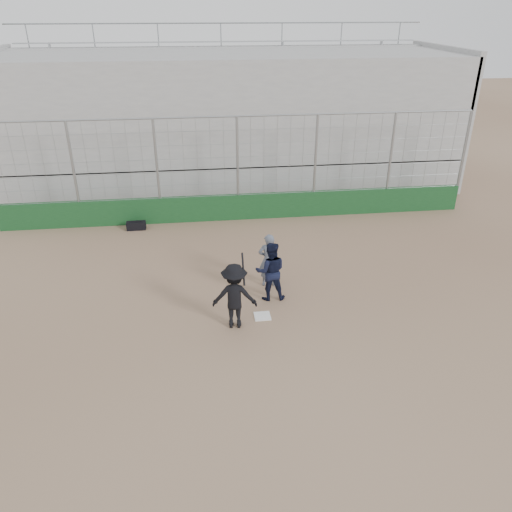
{
  "coord_description": "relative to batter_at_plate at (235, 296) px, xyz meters",
  "views": [
    {
      "loc": [
        -1.59,
        -11.28,
        7.63
      ],
      "look_at": [
        0.0,
        1.4,
        1.15
      ],
      "focal_mm": 35.0,
      "sensor_mm": 36.0,
      "label": 1
    }
  ],
  "objects": [
    {
      "name": "ground",
      "position": [
        0.77,
        0.32,
        -0.9
      ],
      "size": [
        90.0,
        90.0,
        0.0
      ],
      "primitive_type": "plane",
      "color": "brown",
      "rests_on": "ground"
    },
    {
      "name": "batter_at_plate",
      "position": [
        0.0,
        0.0,
        0.0
      ],
      "size": [
        1.24,
        0.84,
        1.95
      ],
      "color": "black",
      "rests_on": "ground"
    },
    {
      "name": "equipment_bag",
      "position": [
        -3.16,
        6.75,
        -0.75
      ],
      "size": [
        0.71,
        0.31,
        0.34
      ],
      "color": "black",
      "rests_on": "ground"
    },
    {
      "name": "backstop",
      "position": [
        0.77,
        7.32,
        0.05
      ],
      "size": [
        18.1,
        0.25,
        4.04
      ],
      "color": "#123B1A",
      "rests_on": "ground"
    },
    {
      "name": "umpire",
      "position": [
        1.18,
        2.0,
        -0.15
      ],
      "size": [
        0.65,
        0.47,
        1.52
      ],
      "primitive_type": "imported",
      "rotation": [
        0.0,
        0.0,
        3.03
      ],
      "color": "#515967",
      "rests_on": "ground"
    },
    {
      "name": "bleachers",
      "position": [
        0.77,
        12.27,
        2.02
      ],
      "size": [
        20.25,
        6.7,
        6.98
      ],
      "color": "gray",
      "rests_on": "ground"
    },
    {
      "name": "home_plate",
      "position": [
        0.77,
        0.32,
        -0.89
      ],
      "size": [
        0.44,
        0.44,
        0.02
      ],
      "primitive_type": "cube",
      "color": "white",
      "rests_on": "ground"
    },
    {
      "name": "catcher_crouched",
      "position": [
        1.12,
        1.2,
        -0.3
      ],
      "size": [
        0.9,
        0.72,
        1.2
      ],
      "color": "black",
      "rests_on": "ground"
    }
  ]
}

